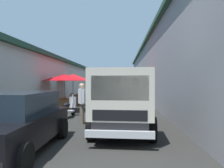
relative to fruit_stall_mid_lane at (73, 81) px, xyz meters
The scene contains 11 objects.
ground 2.95m from the fruit_stall_mid_lane, 90.73° to the right, with size 90.00×90.00×0.00m, color #282826.
building_left_whitewash 4.96m from the fruit_stall_mid_lane, 63.38° to the left, with size 49.80×7.50×3.45m.
building_right_concrete 9.41m from the fruit_stall_mid_lane, 76.29° to the right, with size 49.80×7.50×5.34m.
fruit_stall_mid_lane is the anchor object (origin of this frame).
fruit_stall_far_right 3.16m from the fruit_stall_mid_lane, behind, with size 2.59×2.59×2.22m.
fruit_stall_far_left 3.94m from the fruit_stall_mid_lane, 79.85° to the right, with size 2.20×2.20×2.32m.
hatchback_car 10.44m from the fruit_stall_mid_lane, behind, with size 3.92×1.94×1.45m.
delivery_truck 9.39m from the fruit_stall_mid_lane, 157.55° to the right, with size 5.01×2.17×2.08m.
vendor_by_crates 7.07m from the fruit_stall_mid_lane, 164.29° to the right, with size 0.60×0.39×1.66m.
parked_scooter 5.43m from the fruit_stall_mid_lane, 169.23° to the right, with size 1.69×0.40×1.14m.
plastic_stool 3.41m from the fruit_stall_mid_lane, 110.19° to the right, with size 0.30×0.30×0.43m.
Camera 1 is at (-2.09, -1.25, 1.71)m, focal length 35.21 mm.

